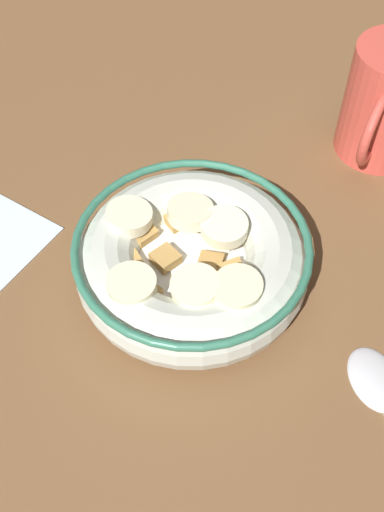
% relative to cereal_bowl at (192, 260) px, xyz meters
% --- Properties ---
extents(ground_plane, '(1.13, 1.13, 0.02)m').
position_rel_cereal_bowl_xyz_m(ground_plane, '(-0.00, -0.00, -0.04)').
color(ground_plane, brown).
extents(cereal_bowl, '(0.17, 0.17, 0.05)m').
position_rel_cereal_bowl_xyz_m(cereal_bowl, '(0.00, 0.00, 0.00)').
color(cereal_bowl, beige).
rests_on(cereal_bowl, ground_plane).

